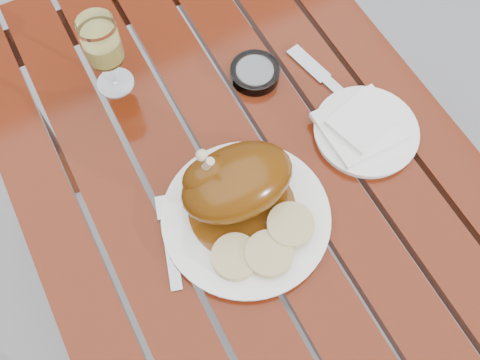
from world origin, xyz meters
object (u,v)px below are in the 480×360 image
object	(u,v)px
ashtray	(255,73)
wine_glass	(106,56)
side_plate	(366,131)
table	(245,239)
dinner_plate	(246,218)

from	to	relation	value
ashtray	wine_glass	bearing A→B (deg)	155.55
wine_glass	side_plate	world-z (taller)	wine_glass
table	side_plate	size ratio (longest dim) A/B	6.09
side_plate	ashtray	size ratio (longest dim) A/B	2.01
table	ashtray	bearing A→B (deg)	57.76
dinner_plate	ashtray	bearing A→B (deg)	58.59
dinner_plate	side_plate	xyz separation A→B (m)	(0.28, 0.05, -0.00)
dinner_plate	wine_glass	size ratio (longest dim) A/B	1.70
table	dinner_plate	size ratio (longest dim) A/B	4.10
wine_glass	ashtray	distance (m)	0.29
side_plate	wine_glass	bearing A→B (deg)	138.69
wine_glass	dinner_plate	bearing A→B (deg)	-76.29
table	ashtray	distance (m)	0.44
wine_glass	side_plate	xyz separation A→B (m)	(0.37, -0.33, -0.08)
wine_glass	side_plate	distance (m)	0.50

